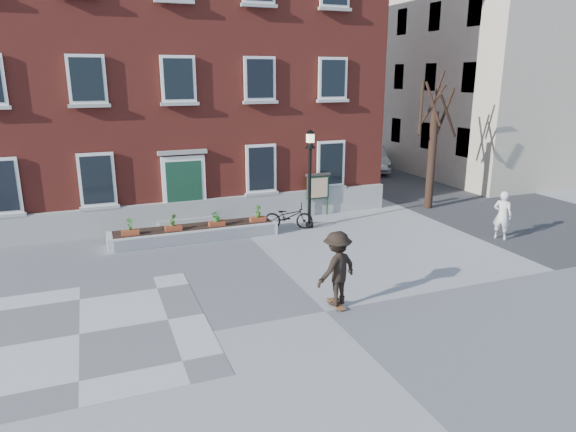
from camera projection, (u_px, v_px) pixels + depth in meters
name	position (u px, v px, depth m)	size (l,w,h in m)	color
ground	(325.00, 311.00, 13.41)	(100.00, 100.00, 0.00)	gray
checker_patch	(79.00, 334.00, 12.22)	(6.00, 6.00, 0.01)	slate
bicycle	(288.00, 216.00, 20.39)	(0.68, 1.95, 1.03)	black
parked_car	(371.00, 159.00, 32.56)	(1.63, 4.68, 1.54)	#B4B7B9
bystander	(502.00, 215.00, 19.01)	(0.67, 0.44, 1.85)	silver
brick_building	(159.00, 67.00, 23.57)	(18.40, 10.85, 12.60)	maroon
planter_assembly	(195.00, 232.00, 19.08)	(6.20, 1.12, 1.15)	silver
bare_tree	(432.00, 148.00, 22.98)	(1.83, 1.83, 6.16)	#311F16
side_street	(441.00, 58.00, 35.55)	(15.20, 36.00, 14.50)	#3A3A3D
lamp_post	(310.00, 165.00, 20.02)	(0.40, 0.40, 3.93)	black
notice_board	(318.00, 187.00, 22.10)	(1.10, 0.16, 1.87)	#193224
skateboarder	(337.00, 268.00, 13.41)	(1.48, 1.16, 2.09)	brown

